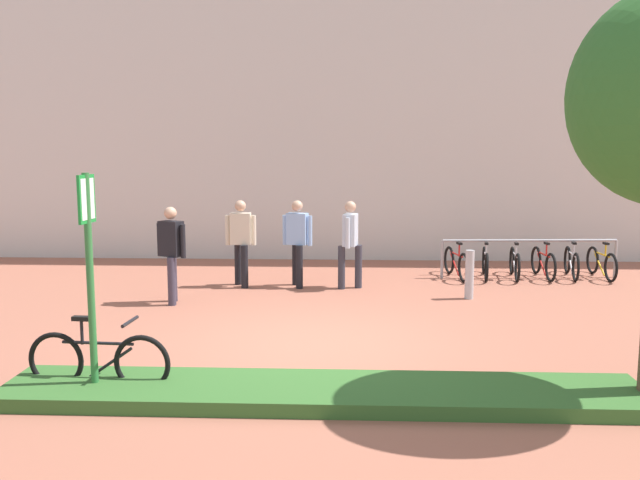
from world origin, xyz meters
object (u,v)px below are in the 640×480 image
Objects in this scene: bike_rack_cluster at (529,262)px; person_shirt_white at (241,237)px; person_casual_tan at (297,238)px; person_suited_dark at (171,249)px; parking_sign_post at (89,252)px; person_shirt_blue at (350,239)px; bike_at_sign at (99,360)px; bollard_steel at (469,275)px.

person_shirt_white is at bearing -169.17° from bike_rack_cluster.
bike_rack_cluster is 5.01m from person_casual_tan.
parking_sign_post is at bearing -85.95° from person_suited_dark.
person_shirt_white is 1.00× the size of person_casual_tan.
parking_sign_post reaches higher than person_shirt_white.
person_suited_dark is (-6.94, -2.66, 0.64)m from bike_rack_cluster.
parking_sign_post reaches higher than person_shirt_blue.
person_casual_tan is (1.79, 6.01, -0.63)m from parking_sign_post.
person_shirt_blue is (2.16, -0.11, 0.00)m from person_shirt_white.
person_suited_dark is at bearing -159.03° from bike_rack_cluster.
person_shirt_white is 1.12m from person_casual_tan.
parking_sign_post is at bearing -83.75° from bike_at_sign.
bollard_steel is (-1.62, -2.08, 0.10)m from bike_rack_cluster.
person_shirt_white is 1.00× the size of person_suited_dark.
parking_sign_post is 7.21m from bollard_steel.
parking_sign_post is 1.47× the size of bike_at_sign.
bike_rack_cluster is 4.05m from person_shirt_blue.
bike_at_sign is at bearing -135.88° from bollard_steel.
person_casual_tan is at bearing -166.91° from bike_rack_cluster.
bike_rack_cluster is at bearing 52.04° from bollard_steel.
person_casual_tan is at bearing 72.77° from bike_at_sign.
person_shirt_white is (0.69, 5.81, 0.63)m from bike_at_sign.
bollard_steel is at bearing -12.17° from person_shirt_white.
bike_at_sign reaches higher than bike_rack_cluster.
person_casual_tan is (-1.04, 0.12, 0.00)m from person_shirt_blue.
person_shirt_blue reaches higher than bollard_steel.
person_casual_tan is (2.10, 1.54, 0.00)m from person_suited_dark.
bike_at_sign is at bearing 96.25° from parking_sign_post.
person_suited_dark reaches higher than bike_rack_cluster.
parking_sign_post reaches higher than person_suited_dark.
person_suited_dark is at bearing -173.73° from bollard_steel.
bollard_steel is at bearing -16.45° from person_casual_tan.
person_shirt_blue is (3.15, 1.41, 0.00)m from person_suited_dark.
bike_rack_cluster is 2.18× the size of person_shirt_blue.
bollard_steel is 4.47m from person_shirt_white.
bollard_steel is 0.52× the size of person_casual_tan.
bike_at_sign is 4.35m from person_suited_dark.
person_shirt_white is at bearing 177.09° from person_shirt_blue.
person_shirt_blue is (2.83, 5.89, -0.63)m from parking_sign_post.
person_casual_tan is at bearing 163.55° from bollard_steel.
bike_rack_cluster is 6.10m from person_shirt_white.
bike_at_sign is (-0.02, 0.19, -1.27)m from parking_sign_post.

